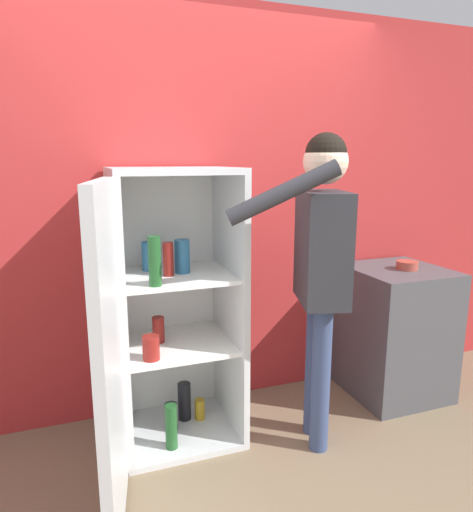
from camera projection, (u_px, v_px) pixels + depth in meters
ground_plane at (250, 492)px, 2.25m from camera, size 12.00×12.00×0.00m
wall_back at (195, 214)px, 2.89m from camera, size 7.00×0.06×2.55m
refrigerator at (162, 316)px, 2.48m from camera, size 0.83×1.27×1.57m
person at (320, 251)px, 2.45m from camera, size 0.75×0.53×1.75m
counter at (394, 331)px, 3.16m from camera, size 0.62×0.63×0.89m
bowl at (407, 265)px, 3.04m from camera, size 0.14×0.14×0.06m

